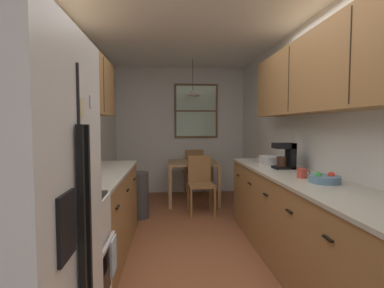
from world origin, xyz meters
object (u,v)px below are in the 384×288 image
(dining_table, at_px, (193,168))
(dish_rack, at_px, (274,160))
(microwave_over_range, at_px, (24,78))
(coffee_maker, at_px, (286,155))
(mug_by_coffeemaker, at_px, (302,173))
(dining_chair_far, at_px, (193,169))
(trash_bin, at_px, (139,195))
(stove_range, at_px, (51,273))
(fruit_bowl, at_px, (325,179))
(dining_chair_near, at_px, (200,181))
(storage_canister, at_px, (74,177))

(dining_table, distance_m, dish_rack, 1.94)
(microwave_over_range, relative_size, dining_table, 0.66)
(coffee_maker, bearing_deg, mug_by_coffeemaker, -98.74)
(microwave_over_range, bearing_deg, dining_chair_far, 71.36)
(dining_chair_far, bearing_deg, dish_rack, -71.46)
(trash_bin, bearing_deg, mug_by_coffeemaker, -47.17)
(stove_range, bearing_deg, microwave_over_range, 179.97)
(fruit_bowl, bearing_deg, mug_by_coffeemaker, 108.75)
(stove_range, xyz_separation_m, dining_chair_near, (1.24, 2.73, 0.03))
(microwave_over_range, height_order, mug_by_coffeemaker, microwave_over_range)
(dining_chair_near, height_order, dining_chair_far, same)
(trash_bin, bearing_deg, dining_chair_near, 11.71)
(microwave_over_range, relative_size, dish_rack, 1.72)
(microwave_over_range, xyz_separation_m, trash_bin, (0.41, 2.53, -1.32))
(mug_by_coffeemaker, bearing_deg, dining_chair_near, 109.70)
(dining_chair_far, distance_m, dish_rack, 2.52)
(dining_chair_near, xyz_separation_m, fruit_bowl, (0.79, -2.23, 0.44))
(trash_bin, height_order, storage_canister, storage_canister)
(dining_chair_near, distance_m, mug_by_coffeemaker, 2.16)
(dining_chair_far, height_order, coffee_maker, coffee_maker)
(dining_chair_near, relative_size, mug_by_coffeemaker, 7.21)
(stove_range, xyz_separation_m, storage_canister, (-0.01, 0.50, 0.51))
(stove_range, height_order, storage_canister, stove_range)
(dining_table, distance_m, dining_chair_near, 0.66)
(dining_chair_near, relative_size, storage_canister, 5.54)
(microwave_over_range, height_order, coffee_maker, microwave_over_range)
(storage_canister, distance_m, dish_rack, 2.35)
(dining_table, bearing_deg, stove_range, -109.19)
(dining_table, relative_size, coffee_maker, 3.08)
(storage_canister, distance_m, mug_by_coffeemaker, 1.97)
(microwave_over_range, xyz_separation_m, dining_chair_far, (1.36, 4.03, -1.16))
(dining_chair_far, relative_size, coffee_maker, 3.15)
(dining_table, height_order, storage_canister, storage_canister)
(stove_range, height_order, trash_bin, stove_range)
(dish_rack, bearing_deg, mug_by_coffeemaker, -94.99)
(dining_chair_far, height_order, trash_bin, dining_chair_far)
(dining_chair_near, distance_m, dish_rack, 1.40)
(dining_table, xyz_separation_m, trash_bin, (-0.88, -0.84, -0.27))
(stove_range, relative_size, trash_bin, 1.60)
(stove_range, relative_size, dining_chair_far, 1.22)
(fruit_bowl, height_order, dish_rack, dish_rack)
(dining_table, bearing_deg, microwave_over_range, -110.89)
(dining_chair_far, bearing_deg, microwave_over_range, -108.64)
(microwave_over_range, xyz_separation_m, dining_table, (1.29, 3.38, -1.04))
(dining_chair_far, height_order, storage_canister, storage_canister)
(fruit_bowl, bearing_deg, dining_chair_near, 109.60)
(microwave_over_range, height_order, storage_canister, microwave_over_range)
(microwave_over_range, relative_size, storage_canister, 3.61)
(coffee_maker, bearing_deg, dish_rack, 91.26)
(dining_table, distance_m, storage_canister, 3.13)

